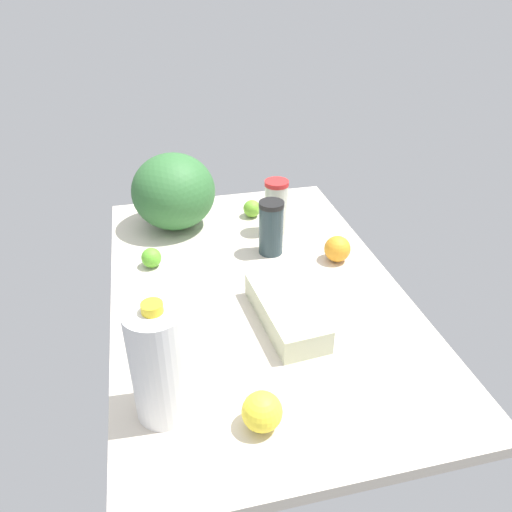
{
  "coord_description": "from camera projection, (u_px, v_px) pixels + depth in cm",
  "views": [
    {
      "loc": [
        106.57,
        -25.2,
        80.79
      ],
      "look_at": [
        0.0,
        0.0,
        13.0
      ],
      "focal_mm": 35.0,
      "sensor_mm": 36.0,
      "label": 1
    }
  ],
  "objects": [
    {
      "name": "shaker_bottle",
      "position": [
        271.0,
        228.0,
        1.45
      ],
      "size": [
        7.35,
        7.35,
        16.51
      ],
      "color": "#293C42",
      "rests_on": "countertop"
    },
    {
      "name": "milk_jug",
      "position": [
        160.0,
        364.0,
        0.92
      ],
      "size": [
        11.1,
        11.1,
        26.22
      ],
      "color": "white",
      "rests_on": "countertop"
    },
    {
      "name": "countertop",
      "position": [
        256.0,
        292.0,
        1.35
      ],
      "size": [
        120.0,
        76.0,
        3.0
      ],
      "primitive_type": "cube",
      "color": "beige",
      "rests_on": "ground"
    },
    {
      "name": "orange_far_back",
      "position": [
        337.0,
        249.0,
        1.44
      ],
      "size": [
        7.65,
        7.65,
        7.65
      ],
      "primitive_type": "sphere",
      "color": "orange",
      "rests_on": "countertop"
    },
    {
      "name": "lime_loose",
      "position": [
        151.0,
        258.0,
        1.42
      ],
      "size": [
        5.69,
        5.69,
        5.69
      ],
      "primitive_type": "sphere",
      "color": "#5DB52E",
      "rests_on": "countertop"
    },
    {
      "name": "tumbler_cup",
      "position": [
        276.0,
        207.0,
        1.56
      ],
      "size": [
        7.48,
        7.48,
        17.36
      ],
      "color": "beige",
      "rests_on": "countertop"
    },
    {
      "name": "watermelon",
      "position": [
        174.0,
        192.0,
        1.58
      ],
      "size": [
        26.37,
        26.37,
        24.13
      ],
      "primitive_type": "ellipsoid",
      "color": "#346F37",
      "rests_on": "countertop"
    },
    {
      "name": "egg_carton",
      "position": [
        286.0,
        311.0,
        1.2
      ],
      "size": [
        29.21,
        14.36,
        6.23
      ],
      "primitive_type": "cube",
      "rotation": [
        0.0,
        0.0,
        0.09
      ],
      "color": "beige",
      "rests_on": "countertop"
    },
    {
      "name": "lemon_near_front",
      "position": [
        262.0,
        412.0,
        0.93
      ],
      "size": [
        7.81,
        7.81,
        7.81
      ],
      "primitive_type": "sphere",
      "color": "yellow",
      "rests_on": "countertop"
    },
    {
      "name": "lime_beside_bowl",
      "position": [
        252.0,
        209.0,
        1.68
      ],
      "size": [
        5.85,
        5.85,
        5.85
      ],
      "primitive_type": "sphere",
      "color": "#6DAC2F",
      "rests_on": "countertop"
    }
  ]
}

